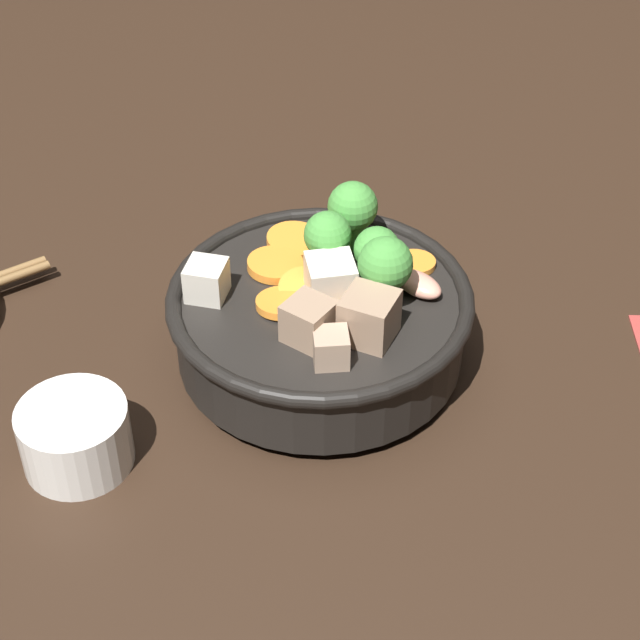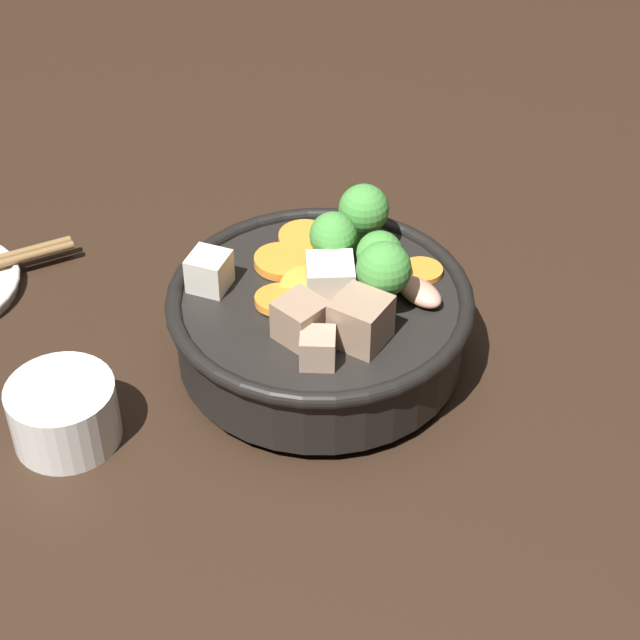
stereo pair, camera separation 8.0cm
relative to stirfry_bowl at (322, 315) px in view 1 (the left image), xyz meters
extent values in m
plane|color=black|center=(0.00, 0.00, -0.05)|extent=(3.00, 3.00, 0.00)
cylinder|color=black|center=(0.00, 0.00, -0.04)|extent=(0.12, 0.12, 0.01)
cylinder|color=black|center=(0.00, 0.00, -0.01)|extent=(0.22, 0.22, 0.05)
torus|color=black|center=(0.00, 0.00, 0.02)|extent=(0.23, 0.23, 0.01)
cylinder|color=brown|center=(0.00, 0.00, 0.00)|extent=(0.20, 0.20, 0.03)
cylinder|color=orange|center=(0.05, -0.06, 0.02)|extent=(0.04, 0.04, 0.01)
cylinder|color=orange|center=(0.06, 0.03, 0.02)|extent=(0.05, 0.05, 0.01)
cylinder|color=orange|center=(0.00, 0.01, 0.02)|extent=(0.04, 0.04, 0.01)
cylinder|color=orange|center=(-0.03, -0.01, 0.02)|extent=(0.06, 0.06, 0.01)
cylinder|color=orange|center=(-0.01, 0.03, 0.02)|extent=(0.05, 0.05, 0.01)
cylinder|color=orange|center=(0.03, 0.04, 0.02)|extent=(0.06, 0.06, 0.01)
cylinder|color=#59B84C|center=(0.07, -0.01, 0.03)|extent=(0.02, 0.02, 0.02)
sphere|color=#47933D|center=(0.07, -0.01, 0.05)|extent=(0.04, 0.04, 0.04)
cylinder|color=#59B84C|center=(0.02, -0.04, 0.03)|extent=(0.02, 0.02, 0.02)
sphere|color=#47933D|center=(0.02, -0.04, 0.05)|extent=(0.03, 0.03, 0.03)
cylinder|color=#59B84C|center=(0.00, -0.05, 0.03)|extent=(0.02, 0.02, 0.02)
sphere|color=#47933D|center=(0.00, -0.05, 0.05)|extent=(0.04, 0.04, 0.04)
cylinder|color=#59B84C|center=(0.03, 0.01, 0.03)|extent=(0.02, 0.02, 0.02)
sphere|color=#47933D|center=(0.03, 0.01, 0.05)|extent=(0.04, 0.04, 0.04)
cube|color=#9E7F66|center=(-0.04, -0.04, 0.03)|extent=(0.04, 0.04, 0.04)
cube|color=silver|center=(-0.01, 0.08, 0.03)|extent=(0.03, 0.03, 0.03)
cube|color=#9E7F66|center=(-0.05, 0.00, 0.03)|extent=(0.04, 0.04, 0.03)
cube|color=silver|center=(0.00, -0.01, 0.03)|extent=(0.04, 0.04, 0.03)
cube|color=tan|center=(-0.07, -0.02, 0.03)|extent=(0.03, 0.03, 0.02)
ellipsoid|color=#EA9E84|center=(0.02, -0.07, 0.02)|extent=(0.04, 0.05, 0.01)
cylinder|color=white|center=(-0.13, 0.15, -0.02)|extent=(0.08, 0.08, 0.05)
cylinder|color=brown|center=(-0.13, 0.15, -0.01)|extent=(0.07, 0.07, 0.00)
camera|label=1|loc=(-0.61, -0.10, 0.51)|focal=60.00mm
camera|label=2|loc=(-0.59, -0.18, 0.51)|focal=60.00mm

